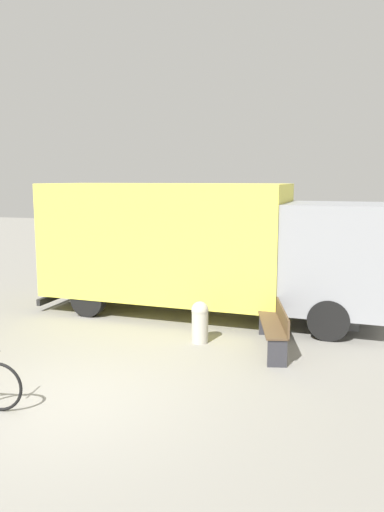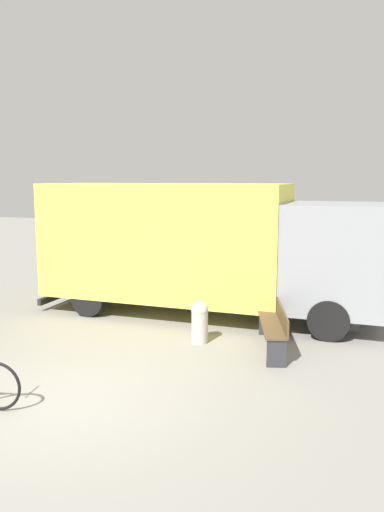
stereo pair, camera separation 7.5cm
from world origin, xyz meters
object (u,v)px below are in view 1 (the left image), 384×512
object	(u,v)px
bollard_near_bench	(200,320)
utility_box	(347,307)
delivery_truck	(201,245)
park_bench	(275,324)

from	to	relation	value
bollard_near_bench	utility_box	size ratio (longest dim) A/B	0.85
bollard_near_bench	utility_box	bearing A→B (deg)	33.27
delivery_truck	utility_box	world-z (taller)	delivery_truck
delivery_truck	bollard_near_bench	bearing A→B (deg)	-72.50
park_bench	utility_box	size ratio (longest dim) A/B	2.00
park_bench	delivery_truck	bearing A→B (deg)	32.21
utility_box	bollard_near_bench	bearing A→B (deg)	-146.73
bollard_near_bench	delivery_truck	bearing A→B (deg)	105.51
delivery_truck	park_bench	bearing A→B (deg)	-42.01
delivery_truck	bollard_near_bench	xyz separation A→B (m)	(0.56, -2.00, -1.26)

